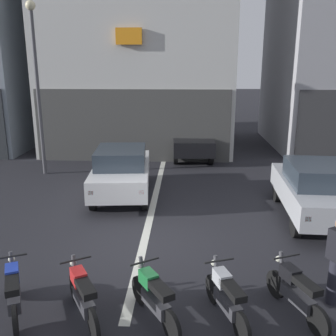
{
  "coord_description": "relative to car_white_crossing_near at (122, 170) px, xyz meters",
  "views": [
    {
      "loc": [
        1.01,
        -8.42,
        4.26
      ],
      "look_at": [
        0.5,
        2.0,
        1.4
      ],
      "focal_mm": 40.72,
      "sensor_mm": 36.0,
      "label": 1
    }
  ],
  "objects": [
    {
      "name": "ground_plane",
      "position": [
        1.1,
        -3.53,
        -0.89
      ],
      "size": [
        120.0,
        120.0,
        0.0
      ],
      "primitive_type": "plane",
      "color": "#232328"
    },
    {
      "name": "lane_centre_line",
      "position": [
        1.1,
        2.47,
        -0.88
      ],
      "size": [
        0.2,
        18.0,
        0.01
      ],
      "primitive_type": "cube",
      "color": "silver",
      "rests_on": "ground"
    },
    {
      "name": "car_white_crossing_near",
      "position": [
        0.0,
        0.0,
        0.0
      ],
      "size": [
        2.11,
        4.24,
        1.64
      ],
      "color": "black",
      "rests_on": "ground"
    },
    {
      "name": "car_silver_parked_kerbside",
      "position": [
        5.74,
        -1.67,
        0.0
      ],
      "size": [
        1.95,
        4.18,
        1.64
      ],
      "color": "black",
      "rests_on": "ground"
    },
    {
      "name": "car_black_down_street",
      "position": [
        2.37,
        5.63,
        0.0
      ],
      "size": [
        1.95,
        4.18,
        1.64
      ],
      "color": "black",
      "rests_on": "ground"
    },
    {
      "name": "street_lamp",
      "position": [
        -3.54,
        2.5,
        3.07
      ],
      "size": [
        0.36,
        0.36,
        6.46
      ],
      "color": "#47474C",
      "rests_on": "ground"
    },
    {
      "name": "motorcycle_blue_row_leftmost",
      "position": [
        -0.85,
        -6.29,
        -0.43
      ],
      "size": [
        0.78,
        1.55,
        0.98
      ],
      "color": "black",
      "rests_on": "ground"
    },
    {
      "name": "motorcycle_red_row_left_mid",
      "position": [
        0.37,
        -6.33,
        -0.43
      ],
      "size": [
        0.91,
        1.47,
        0.98
      ],
      "color": "black",
      "rests_on": "ground"
    },
    {
      "name": "motorcycle_green_row_centre",
      "position": [
        1.59,
        -6.33,
        -0.43
      ],
      "size": [
        0.96,
        1.44,
        0.98
      ],
      "color": "black",
      "rests_on": "ground"
    },
    {
      "name": "motorcycle_silver_row_right_mid",
      "position": [
        2.82,
        -6.27,
        -0.43
      ],
      "size": [
        0.69,
        1.6,
        0.98
      ],
      "color": "black",
      "rests_on": "ground"
    },
    {
      "name": "motorcycle_black_row_rightmost",
      "position": [
        4.04,
        -6.05,
        -0.43
      ],
      "size": [
        0.74,
        1.57,
        0.98
      ],
      "color": "black",
      "rests_on": "ground"
    }
  ]
}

